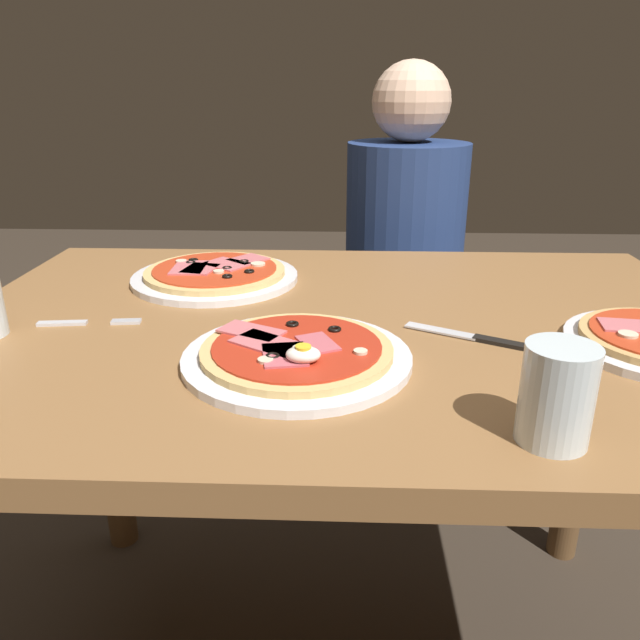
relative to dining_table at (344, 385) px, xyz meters
The scene contains 7 objects.
dining_table is the anchor object (origin of this frame).
pizza_foreground 0.21m from the dining_table, 110.77° to the right, with size 0.31×0.31×0.05m.
pizza_across_left 0.34m from the dining_table, 140.79° to the left, with size 0.31×0.31×0.03m.
water_glass_far 0.44m from the dining_table, 57.47° to the right, with size 0.08×0.08×0.11m.
fork 0.43m from the dining_table, behind, with size 0.16×0.03×0.00m.
knife 0.24m from the dining_table, 20.68° to the right, with size 0.18×0.11×0.01m.
diner_person 0.77m from the dining_table, 77.45° to the left, with size 0.32×0.32×1.18m.
Camera 1 is at (-0.00, -0.91, 1.12)m, focal length 34.47 mm.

